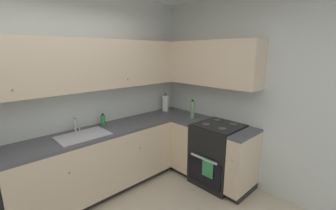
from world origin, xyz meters
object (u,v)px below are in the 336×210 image
Objects in this scene: paper_towel_roll at (165,103)px; oil_bottle at (192,110)px; soap_bottle at (103,120)px; oven_range at (218,154)px.

paper_towel_roll is 1.12× the size of oil_bottle.
soap_bottle is 1.35m from oil_bottle.
soap_bottle is (-1.20, 1.15, 0.51)m from oven_range.
oil_bottle is (1.18, -0.65, 0.07)m from soap_bottle.
oil_bottle is at bearing 92.13° from oven_range.
oil_bottle is at bearing -90.94° from paper_towel_roll.
soap_bottle is 0.52× the size of paper_towel_roll.
paper_towel_roll reaches higher than soap_bottle.
paper_towel_roll reaches higher than oven_range.
oil_bottle is at bearing -28.93° from soap_bottle.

